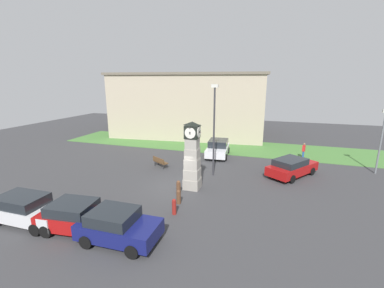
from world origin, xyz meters
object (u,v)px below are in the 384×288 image
(bollard_far_row, at_px, (174,206))
(pedestrian_crossing_lot, at_px, (304,150))
(car_far_lot, at_px, (292,167))
(clock_tower, at_px, (192,158))
(street_lamp_near_road, at_px, (214,125))
(car_navy_sedan, at_px, (26,209))
(car_silver_hatch, at_px, (218,148))
(street_lamp_far_side, at_px, (382,137))
(bollard_near_tower, at_px, (178,187))
(bollard_mid_row, at_px, (179,197))
(pedestrian_near_bench, at_px, (122,130))
(bench, at_px, (160,161))
(car_by_building, at_px, (118,226))
(car_near_tower, at_px, (77,216))

(bollard_far_row, xyz_separation_m, pedestrian_crossing_lot, (8.09, 13.89, 0.42))
(car_far_lot, relative_size, pedestrian_crossing_lot, 3.06)
(clock_tower, bearing_deg, street_lamp_near_road, 74.73)
(car_navy_sedan, bearing_deg, car_silver_hatch, 65.17)
(street_lamp_near_road, xyz_separation_m, street_lamp_far_side, (12.74, 4.45, -1.00))
(bollard_near_tower, height_order, bollard_mid_row, bollard_mid_row)
(car_navy_sedan, height_order, pedestrian_near_bench, pedestrian_near_bench)
(car_silver_hatch, xyz_separation_m, pedestrian_near_bench, (-14.27, 4.94, 0.19))
(bollard_far_row, distance_m, car_navy_sedan, 7.96)
(clock_tower, xyz_separation_m, street_lamp_near_road, (0.82, 3.01, 1.87))
(bench, bearing_deg, bollard_near_tower, -52.50)
(clock_tower, relative_size, bollard_far_row, 5.07)
(car_by_building, bearing_deg, bench, 104.17)
(clock_tower, xyz_separation_m, bollard_near_tower, (-0.67, -1.01, -1.81))
(bollard_near_tower, xyz_separation_m, street_lamp_near_road, (1.49, 4.02, 3.68))
(bollard_near_tower, relative_size, pedestrian_near_bench, 0.50)
(car_navy_sedan, bearing_deg, bollard_far_row, 23.73)
(car_far_lot, distance_m, car_silver_hatch, 7.79)
(bollard_far_row, relative_size, car_by_building, 0.25)
(car_far_lot, relative_size, street_lamp_near_road, 0.67)
(bollard_mid_row, distance_m, car_silver_hatch, 11.01)
(car_near_tower, relative_size, pedestrian_crossing_lot, 2.55)
(car_near_tower, relative_size, car_silver_hatch, 0.95)
(bollard_near_tower, height_order, car_navy_sedan, car_navy_sedan)
(clock_tower, relative_size, pedestrian_near_bench, 2.75)
(car_far_lot, bearing_deg, bollard_mid_row, -133.70)
(bollard_near_tower, height_order, street_lamp_far_side, street_lamp_far_side)
(pedestrian_crossing_lot, relative_size, street_lamp_far_side, 0.30)
(bollard_far_row, height_order, street_lamp_far_side, street_lamp_far_side)
(car_near_tower, xyz_separation_m, car_far_lot, (10.87, 11.58, -0.01))
(bollard_near_tower, distance_m, street_lamp_far_side, 16.78)
(bollard_near_tower, bearing_deg, street_lamp_far_side, 30.77)
(car_near_tower, height_order, car_by_building, car_by_building)
(pedestrian_crossing_lot, bearing_deg, car_navy_sedan, -131.97)
(car_by_building, distance_m, car_silver_hatch, 15.55)
(clock_tower, relative_size, bollard_near_tower, 5.49)
(bollard_far_row, bearing_deg, car_far_lot, 51.91)
(car_navy_sedan, height_order, pedestrian_crossing_lot, pedestrian_crossing_lot)
(clock_tower, xyz_separation_m, bollard_mid_row, (-0.09, -2.52, -1.79))
(car_silver_hatch, height_order, street_lamp_far_side, street_lamp_far_side)
(car_navy_sedan, distance_m, street_lamp_far_side, 25.39)
(bench, relative_size, street_lamp_far_side, 0.31)
(bollard_far_row, bearing_deg, clock_tower, 92.01)
(bench, distance_m, street_lamp_far_side, 18.32)
(bollard_far_row, distance_m, car_by_building, 3.56)
(car_far_lot, distance_m, bench, 11.07)
(car_near_tower, height_order, street_lamp_near_road, street_lamp_near_road)
(car_by_building, xyz_separation_m, bench, (-2.65, 10.49, -0.27))
(car_far_lot, bearing_deg, bench, -173.42)
(car_silver_hatch, bearing_deg, bollard_far_row, -89.51)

